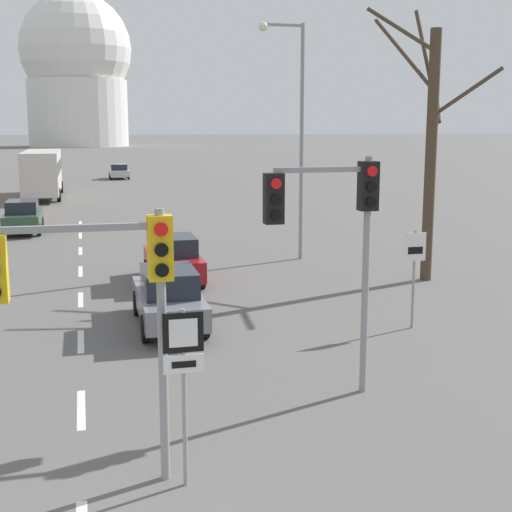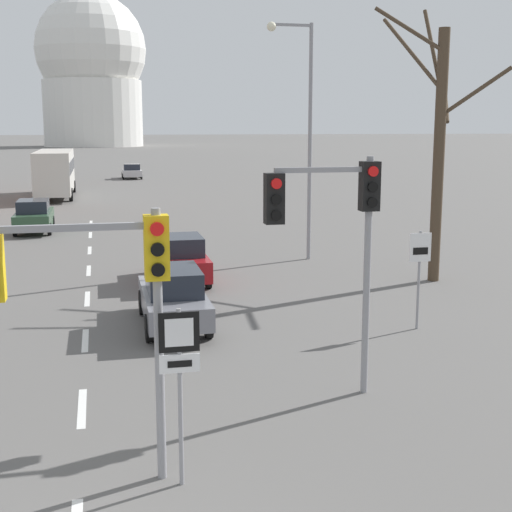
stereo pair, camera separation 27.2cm
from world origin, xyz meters
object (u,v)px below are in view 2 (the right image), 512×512
Objects in this scene: route_sign_post at (180,366)px; sedan_near_left at (180,259)px; traffic_signal_near_right at (336,217)px; sedan_far_left at (34,216)px; speed_limit_sign at (420,263)px; sedan_mid_centre at (132,171)px; sedan_near_right at (173,296)px; city_bus at (55,170)px; traffic_signal_centre_tall at (98,280)px; street_lamp_right at (303,120)px.

route_sign_post is 0.70× the size of sedan_near_left.
sedan_far_left is (-7.73, 24.57, -2.81)m from traffic_signal_near_right.
sedan_mid_centre is at bearing 94.86° from speed_limit_sign.
route_sign_post reaches higher than sedan_near_right.
route_sign_post is at bearing -96.47° from sedan_near_left.
traffic_signal_near_right is 43.41m from city_bus.
sedan_mid_centre is (2.32, 63.62, -1.13)m from route_sign_post.
route_sign_post is 0.26× the size of city_bus.
traffic_signal_centre_tall is 27.56m from sedan_far_left.
traffic_signal_centre_tall is 19.04m from street_lamp_right.
street_lamp_right reaches higher than traffic_signal_near_right.
sedan_far_left is (-11.24, 10.18, -4.73)m from street_lamp_right.
sedan_far_left is (-6.65, -36.05, 0.07)m from sedan_mid_centre.
traffic_signal_centre_tall is 1.74m from route_sign_post.
sedan_far_left is at bearing 113.90° from sedan_near_left.
speed_limit_sign is 56.80m from sedan_mid_centre.
sedan_near_right is (0.80, 8.72, -1.06)m from route_sign_post.
route_sign_post is 0.30× the size of street_lamp_right.
traffic_signal_centre_tall is at bearing -86.13° from city_bus.
sedan_near_left is (-5.53, 7.14, -0.98)m from speed_limit_sign.
route_sign_post is 1.04× the size of speed_limit_sign.
route_sign_post is 0.63× the size of sedan_far_left.
city_bus reaches higher than sedan_far_left.
sedan_mid_centre is at bearing 86.89° from traffic_signal_centre_tall.
traffic_signal_near_right is 1.74× the size of route_sign_post.
city_bus reaches higher than speed_limit_sign.
sedan_mid_centre is at bearing 79.56° from sedan_far_left.
route_sign_post is 45.90m from city_bus.
street_lamp_right is at bearing -84.33° from sedan_mid_centre.
street_lamp_right is 2.10× the size of sedan_far_left.
traffic_signal_near_right is 0.52× the size of street_lamp_right.
city_bus reaches higher than sedan_near_right.
sedan_mid_centre is (1.52, 54.90, -0.07)m from sedan_near_right.
city_bus is (-11.11, 28.32, -3.51)m from street_lamp_right.
sedan_near_left is 1.00× the size of sedan_mid_centre.
sedan_near_left is 14.65m from sedan_far_left.
sedan_near_left is at bearing -148.78° from street_lamp_right.
traffic_signal_near_right is 25.91m from sedan_far_left.
sedan_near_right is 1.10× the size of sedan_mid_centre.
speed_limit_sign is 0.29× the size of street_lamp_right.
traffic_signal_centre_tall is 0.45× the size of street_lamp_right.
traffic_signal_near_right is 1.21× the size of sedan_near_left.
street_lamp_right is at bearing 68.32° from route_sign_post.
city_bus is at bearing 100.09° from traffic_signal_near_right.
street_lamp_right is at bearing -42.17° from sedan_far_left.
sedan_near_right is 37.34m from city_bus.
traffic_signal_centre_tall reaches higher than sedan_mid_centre.
sedan_near_right is at bearing 77.17° from traffic_signal_centre_tall.
speed_limit_sign is at bearing -52.27° from sedan_near_left.
traffic_signal_near_right is at bearing -72.53° from sedan_far_left.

